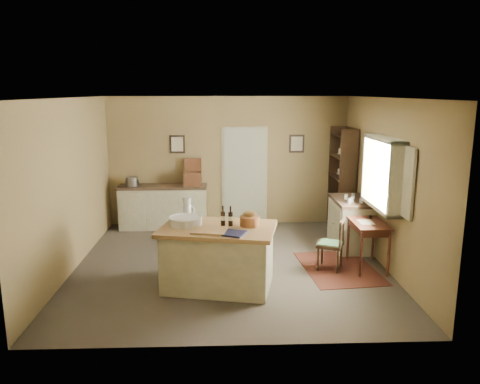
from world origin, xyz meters
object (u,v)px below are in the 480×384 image
(writing_desk, at_px, (368,228))
(work_island, at_px, (218,255))
(shelving_unit, at_px, (344,180))
(sideboard, at_px, (164,205))
(right_cabinet, at_px, (350,223))
(desk_chair, at_px, (330,245))

(writing_desk, bearing_deg, work_island, -164.80)
(shelving_unit, bearing_deg, writing_desk, -94.10)
(writing_desk, bearing_deg, shelving_unit, 85.90)
(work_island, distance_m, sideboard, 3.28)
(work_island, xyz_separation_m, writing_desk, (2.39, 0.65, 0.18))
(right_cabinet, height_order, shelving_unit, shelving_unit)
(writing_desk, distance_m, desk_chair, 0.66)
(right_cabinet, bearing_deg, shelving_unit, 82.17)
(desk_chair, bearing_deg, work_island, -136.95)
(writing_desk, bearing_deg, right_cabinet, 90.01)
(sideboard, height_order, writing_desk, sideboard)
(right_cabinet, relative_size, shelving_unit, 0.53)
(sideboard, bearing_deg, right_cabinet, -21.34)
(work_island, height_order, shelving_unit, shelving_unit)
(sideboard, distance_m, shelving_unit, 3.75)
(desk_chair, distance_m, right_cabinet, 1.23)
(right_cabinet, distance_m, shelving_unit, 1.28)
(writing_desk, height_order, desk_chair, desk_chair)
(desk_chair, bearing_deg, sideboard, 164.08)
(sideboard, distance_m, desk_chair, 3.82)
(writing_desk, xyz_separation_m, shelving_unit, (0.15, 2.16, 0.38))
(desk_chair, height_order, right_cabinet, right_cabinet)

